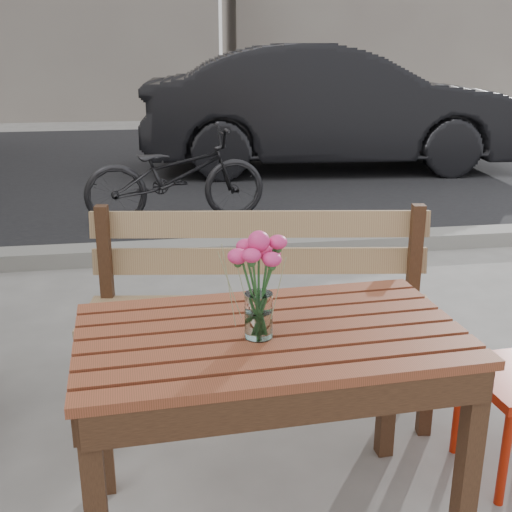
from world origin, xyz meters
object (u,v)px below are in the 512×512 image
Objects in this scene: parked_car at (331,108)px; main_vase at (259,272)px; bicycle at (175,175)px; main_table at (270,365)px.

main_vase is at bearing 167.21° from parked_car.
parked_car is (2.00, 6.46, -0.15)m from main_vase.
parked_car is 3.20m from bicycle.
parked_car is at bearing 70.02° from main_table.
main_table is 0.25× the size of parked_car.
bicycle is at bearing 89.03° from main_table.
bicycle is (-0.10, 4.08, -0.50)m from main_vase.
main_vase is (-0.04, -0.04, 0.33)m from main_table.
bicycle is at bearing 91.46° from main_vase.
parked_car reaches higher than main_table.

